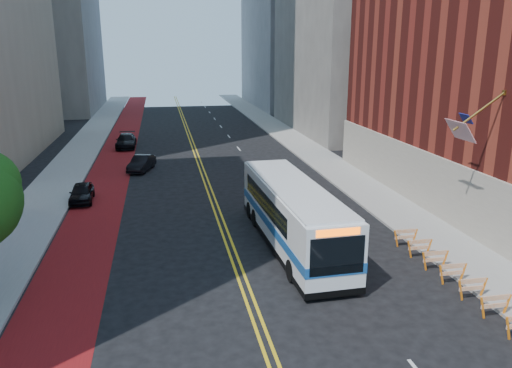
{
  "coord_description": "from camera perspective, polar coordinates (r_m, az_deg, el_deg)",
  "views": [
    {
      "loc": [
        -3.47,
        -15.06,
        10.77
      ],
      "look_at": [
        0.96,
        8.0,
        4.3
      ],
      "focal_mm": 35.0,
      "sensor_mm": 36.0,
      "label": 1
    }
  ],
  "objects": [
    {
      "name": "ground",
      "position": [
        18.84,
        1.83,
        -19.47
      ],
      "size": [
        160.0,
        160.0,
        0.0
      ],
      "primitive_type": "plane",
      "color": "black",
      "rests_on": "ground"
    },
    {
      "name": "sidewalk_left",
      "position": [
        47.09,
        -21.01,
        1.24
      ],
      "size": [
        4.0,
        140.0,
        0.15
      ],
      "primitive_type": "cube",
      "color": "gray",
      "rests_on": "ground"
    },
    {
      "name": "sidewalk_right",
      "position": [
        48.83,
        7.88,
        2.6
      ],
      "size": [
        4.0,
        140.0,
        0.15
      ],
      "primitive_type": "cube",
      "color": "gray",
      "rests_on": "ground"
    },
    {
      "name": "bus_lane_paint",
      "position": [
        46.56,
        -16.28,
        1.41
      ],
      "size": [
        3.6,
        140.0,
        0.01
      ],
      "primitive_type": "cube",
      "color": "maroon",
      "rests_on": "ground"
    },
    {
      "name": "center_line_inner",
      "position": [
        46.45,
        -6.52,
        1.9
      ],
      "size": [
        0.14,
        140.0,
        0.01
      ],
      "primitive_type": "cube",
      "color": "gold",
      "rests_on": "ground"
    },
    {
      "name": "center_line_outer",
      "position": [
        46.47,
        -6.08,
        1.92
      ],
      "size": [
        0.14,
        140.0,
        0.01
      ],
      "primitive_type": "cube",
      "color": "gold",
      "rests_on": "ground"
    },
    {
      "name": "lane_dashes",
      "position": [
        54.77,
        -1.99,
        4.06
      ],
      "size": [
        0.14,
        98.2,
        0.01
      ],
      "color": "silver",
      "rests_on": "ground"
    },
    {
      "name": "construction_barriers",
      "position": [
        24.79,
        22.5,
        -9.88
      ],
      "size": [
        1.42,
        10.91,
        1.0
      ],
      "color": "orange",
      "rests_on": "ground"
    },
    {
      "name": "transit_bus",
      "position": [
        27.66,
        4.16,
        -3.42
      ],
      "size": [
        3.28,
        13.08,
        3.57
      ],
      "rotation": [
        0.0,
        0.0,
        0.03
      ],
      "color": "white",
      "rests_on": "ground"
    },
    {
      "name": "car_a",
      "position": [
        37.93,
        -19.3,
        -0.94
      ],
      "size": [
        1.67,
        3.92,
        1.32
      ],
      "primitive_type": "imported",
      "rotation": [
        0.0,
        0.0,
        0.03
      ],
      "color": "black",
      "rests_on": "ground"
    },
    {
      "name": "car_b",
      "position": [
        45.95,
        -12.94,
        2.32
      ],
      "size": [
        2.61,
        4.37,
        1.36
      ],
      "primitive_type": "imported",
      "rotation": [
        0.0,
        0.0,
        -0.3
      ],
      "color": "black",
      "rests_on": "ground"
    },
    {
      "name": "car_c",
      "position": [
        57.11,
        -14.63,
        4.79
      ],
      "size": [
        2.15,
        5.14,
        1.49
      ],
      "primitive_type": "imported",
      "rotation": [
        0.0,
        0.0,
        -0.01
      ],
      "color": "black",
      "rests_on": "ground"
    }
  ]
}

